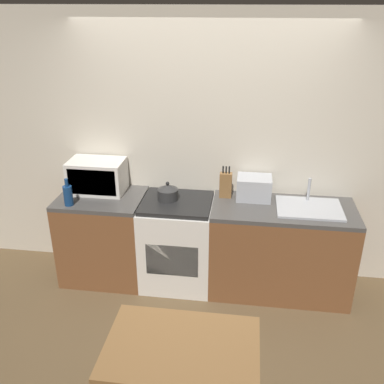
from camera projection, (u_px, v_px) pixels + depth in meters
name	position (u px, v px, depth m)	size (l,w,h in m)	color
ground_plane	(193.00, 329.00, 3.75)	(16.00, 16.00, 0.00)	brown
wall_back	(207.00, 150.00, 4.15)	(10.00, 0.06, 2.60)	beige
counter_left_run	(104.00, 237.00, 4.32)	(0.82, 0.62, 0.90)	brown
counter_right_run	(280.00, 249.00, 4.10)	(1.32, 0.62, 0.90)	brown
stove_range	(177.00, 242.00, 4.23)	(0.68, 0.62, 0.90)	silver
kettle	(168.00, 192.00, 4.05)	(0.20, 0.20, 0.18)	#2D2D2D
microwave	(97.00, 176.00, 4.18)	(0.53, 0.33, 0.32)	silver
bottle	(68.00, 195.00, 3.93)	(0.08, 0.08, 0.26)	navy
knife_block	(226.00, 185.00, 4.08)	(0.12, 0.07, 0.32)	brown
toaster_oven	(254.00, 188.00, 4.05)	(0.32, 0.25, 0.22)	#ADAFB5
sink_basin	(309.00, 207.00, 3.89)	(0.59, 0.44, 0.24)	#ADAFB5
dining_table	(182.00, 359.00, 2.60)	(0.93, 0.63, 0.76)	brown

